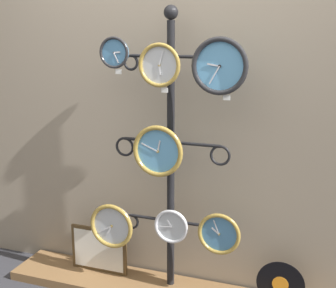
# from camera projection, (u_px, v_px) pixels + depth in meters

# --- Properties ---
(shop_wall) EXTENTS (4.40, 0.04, 2.80)m
(shop_wall) POSITION_uv_depth(u_px,v_px,m) (179.00, 78.00, 2.93)
(shop_wall) COLOR gray
(shop_wall) RESTS_ON ground_plane
(display_stand) EXTENTS (0.75, 0.40, 1.84)m
(display_stand) POSITION_uv_depth(u_px,v_px,m) (171.00, 197.00, 2.96)
(display_stand) COLOR black
(display_stand) RESTS_ON ground_plane
(clock_top_left) EXTENTS (0.19, 0.04, 0.19)m
(clock_top_left) POSITION_uv_depth(u_px,v_px,m) (114.00, 53.00, 2.76)
(clock_top_left) COLOR #4C84B2
(clock_top_center) EXTENTS (0.26, 0.04, 0.26)m
(clock_top_center) POSITION_uv_depth(u_px,v_px,m) (160.00, 65.00, 2.67)
(clock_top_center) COLOR silver
(clock_top_right) EXTENTS (0.32, 0.04, 0.32)m
(clock_top_right) POSITION_uv_depth(u_px,v_px,m) (220.00, 66.00, 2.57)
(clock_top_right) COLOR #60A8DB
(clock_middle_center) EXTENTS (0.32, 0.04, 0.32)m
(clock_middle_center) POSITION_uv_depth(u_px,v_px,m) (158.00, 151.00, 2.80)
(clock_middle_center) COLOR #60A8DB
(clock_bottom_left) EXTENTS (0.30, 0.04, 0.30)m
(clock_bottom_left) POSITION_uv_depth(u_px,v_px,m) (112.00, 226.00, 3.04)
(clock_bottom_left) COLOR silver
(clock_bottom_center) EXTENTS (0.22, 0.04, 0.22)m
(clock_bottom_center) POSITION_uv_depth(u_px,v_px,m) (171.00, 226.00, 2.91)
(clock_bottom_center) COLOR silver
(clock_bottom_right) EXTENTS (0.26, 0.04, 0.26)m
(clock_bottom_right) POSITION_uv_depth(u_px,v_px,m) (219.00, 234.00, 2.80)
(clock_bottom_right) COLOR #4C84B2
(vinyl_record) EXTENTS (0.29, 0.01, 0.29)m
(vinyl_record) POSITION_uv_depth(u_px,v_px,m) (280.00, 284.00, 2.82)
(vinyl_record) COLOR black
(vinyl_record) RESTS_ON low_shelf
(picture_frame) EXTENTS (0.41, 0.02, 0.32)m
(picture_frame) POSITION_uv_depth(u_px,v_px,m) (99.00, 250.00, 3.23)
(picture_frame) COLOR #4C381E
(picture_frame) RESTS_ON low_shelf
(price_tag_upper) EXTENTS (0.04, 0.00, 0.03)m
(price_tag_upper) POSITION_uv_depth(u_px,v_px,m) (119.00, 72.00, 2.78)
(price_tag_upper) COLOR white
(price_tag_mid) EXTENTS (0.04, 0.00, 0.03)m
(price_tag_mid) POSITION_uv_depth(u_px,v_px,m) (165.00, 90.00, 2.69)
(price_tag_mid) COLOR white
(price_tag_lower) EXTENTS (0.04, 0.00, 0.03)m
(price_tag_lower) POSITION_uv_depth(u_px,v_px,m) (227.00, 98.00, 2.59)
(price_tag_lower) COLOR white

